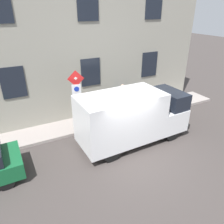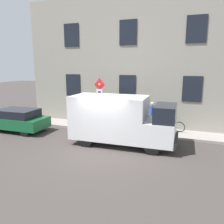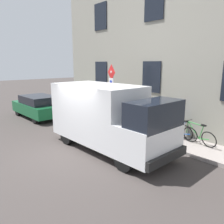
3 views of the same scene
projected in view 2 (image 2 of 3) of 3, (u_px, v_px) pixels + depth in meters
name	position (u px, v px, depth m)	size (l,w,h in m)	color
ground_plane	(101.00, 150.00, 10.80)	(80.00, 80.00, 0.00)	#3F3936
sidewalk_slab	(123.00, 129.00, 14.19)	(1.65, 16.31, 0.14)	gray
building_facade	(129.00, 63.00, 14.44)	(0.75, 14.31, 8.33)	gray
sign_post_stacked	(100.00, 96.00, 13.63)	(0.20, 0.55, 3.02)	#474C47
delivery_van	(121.00, 119.00, 11.40)	(2.13, 5.38, 2.50)	white
parked_hatchback	(16.00, 119.00, 13.92)	(1.80, 4.02, 1.38)	#145830
bicycle_green	(170.00, 125.00, 13.41)	(0.51, 1.72, 0.89)	black
bicycle_blue	(157.00, 124.00, 13.68)	(0.46, 1.72, 0.89)	black
bicycle_black	(144.00, 123.00, 13.95)	(0.46, 1.72, 0.89)	black
pedestrian	(152.00, 115.00, 13.67)	(0.48, 0.44, 1.72)	#262B47
litter_bin	(139.00, 124.00, 13.27)	(0.44, 0.44, 0.90)	#2D5133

